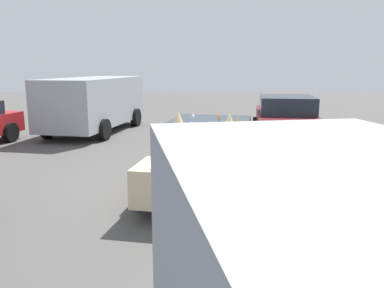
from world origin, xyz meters
The scene contains 4 objects.
ground_plane centered at (0.00, 0.00, 0.00)m, with size 60.00×60.00×0.00m, color #514F4C.
art_car_decorated centered at (0.04, -0.01, 0.69)m, with size 4.67×2.61×1.59m.
parked_van_row_back_center centered at (6.88, 3.99, 1.14)m, with size 5.67×3.01×2.02m.
parked_sedan_far_right centered at (4.69, -2.68, 0.75)m, with size 4.71×2.50×1.52m.
Camera 1 is at (-7.70, 0.26, 2.45)m, focal length 36.42 mm.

